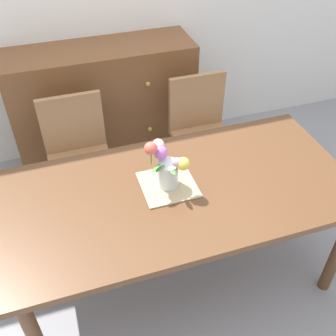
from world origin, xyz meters
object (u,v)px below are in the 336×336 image
at_px(dining_table, 180,200).
at_px(dresser, 105,107).
at_px(chair_left, 78,152).
at_px(chair_right, 201,129).
at_px(flower_vase, 166,164).

xyz_separation_m(dining_table, dresser, (-0.16, 1.33, -0.17)).
relative_size(chair_left, chair_right, 1.00).
height_order(chair_left, dresser, dresser).
distance_m(dining_table, dresser, 1.35).
bearing_deg(flower_vase, chair_right, 55.56).
bearing_deg(chair_right, dining_table, 60.45).
xyz_separation_m(dining_table, flower_vase, (-0.06, 0.05, 0.23)).
xyz_separation_m(dresser, flower_vase, (0.10, -1.28, 0.40)).
height_order(chair_right, flower_vase, flower_vase).
xyz_separation_m(dining_table, chair_right, (0.45, 0.79, -0.16)).
height_order(chair_right, dresser, dresser).
height_order(dining_table, flower_vase, flower_vase).
bearing_deg(dresser, chair_left, -118.39).
relative_size(chair_left, flower_vase, 3.31).
distance_m(dining_table, flower_vase, 0.24).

